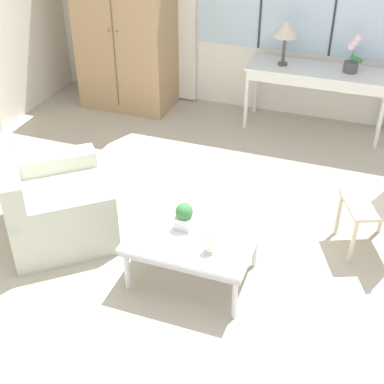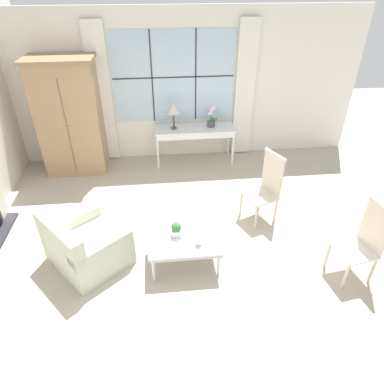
# 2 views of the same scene
# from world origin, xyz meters

# --- Properties ---
(ground_plane) EXTENTS (14.00, 14.00, 0.00)m
(ground_plane) POSITION_xyz_m (0.00, 0.00, 0.00)
(ground_plane) COLOR #B2A893
(wall_back_windowed) EXTENTS (7.20, 0.14, 2.80)m
(wall_back_windowed) POSITION_xyz_m (0.00, 3.02, 1.40)
(wall_back_windowed) COLOR white
(wall_back_windowed) RESTS_ON ground_plane
(armoire) EXTENTS (1.16, 0.73, 2.09)m
(armoire) POSITION_xyz_m (-1.92, 2.61, 1.05)
(armoire) COLOR tan
(armoire) RESTS_ON ground_plane
(console_table) EXTENTS (1.55, 0.53, 0.72)m
(console_table) POSITION_xyz_m (0.35, 2.67, 0.64)
(console_table) COLOR white
(console_table) RESTS_ON ground_plane
(table_lamp) EXTENTS (0.29, 0.29, 0.50)m
(table_lamp) POSITION_xyz_m (-0.05, 2.66, 1.12)
(table_lamp) COLOR #4C4742
(table_lamp) RESTS_ON console_table
(potted_orchid) EXTENTS (0.20, 0.15, 0.42)m
(potted_orchid) POSITION_xyz_m (0.68, 2.70, 0.89)
(potted_orchid) COLOR #4C4C51
(potted_orchid) RESTS_ON console_table
(armchair_upholstered) EXTENTS (1.23, 1.25, 0.78)m
(armchair_upholstered) POSITION_xyz_m (-1.38, -0.02, 0.27)
(armchair_upholstered) COLOR beige
(armchair_upholstered) RESTS_ON ground_plane
(side_chair_wooden) EXTENTS (0.58, 0.58, 1.09)m
(side_chair_wooden) POSITION_xyz_m (1.22, 0.71, 0.59)
(side_chair_wooden) COLOR beige
(side_chair_wooden) RESTS_ON ground_plane
(accent_chair_wooden) EXTENTS (0.50, 0.50, 1.05)m
(accent_chair_wooden) POSITION_xyz_m (2.07, -0.59, 0.57)
(accent_chair_wooden) COLOR white
(accent_chair_wooden) RESTS_ON ground_plane
(coffee_table) EXTENTS (0.92, 0.68, 0.41)m
(coffee_table) POSITION_xyz_m (-0.09, -0.16, 0.37)
(coffee_table) COLOR silver
(coffee_table) RESTS_ON ground_plane
(potted_plant_small) EXTENTS (0.13, 0.13, 0.21)m
(potted_plant_small) POSITION_xyz_m (-0.19, -0.09, 0.52)
(potted_plant_small) COLOR white
(potted_plant_small) RESTS_ON coffee_table
(pillar_candle) EXTENTS (0.10, 0.10, 0.16)m
(pillar_candle) POSITION_xyz_m (0.08, -0.29, 0.48)
(pillar_candle) COLOR silver
(pillar_candle) RESTS_ON coffee_table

